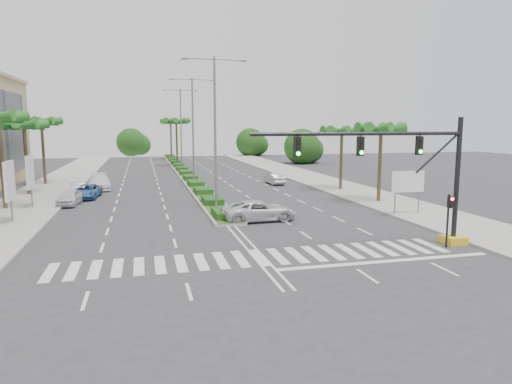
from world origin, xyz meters
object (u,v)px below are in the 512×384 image
Objects in this scene: car_parked_a at (69,198)px; car_right at (274,179)px; car_parked_c at (86,191)px; car_parked_b at (78,189)px; car_parked_d at (99,182)px; car_crossing at (259,211)px.

car_right is (20.91, 9.43, -0.01)m from car_parked_a.
car_parked_c is at bearing 12.06° from car_right.
car_parked_b is 1.00× the size of car_right.
car_parked_a is 0.99× the size of car_right.
car_parked_d is 1.05× the size of car_crossing.
car_parked_c is 0.84× the size of car_parked_d.
car_parked_b is 0.84× the size of car_parked_c.
car_parked_a is 22.94m from car_right.
car_parked_a is at bearing 20.12° from car_right.
car_parked_d is (1.61, 9.75, 0.15)m from car_parked_a.
car_parked_a reaches higher than car_right.
car_right is (19.31, -0.31, -0.16)m from car_parked_d.
car_crossing is (13.12, -13.71, 0.09)m from car_parked_c.
car_right is (6.82, 19.51, -0.09)m from car_crossing.
car_parked_a is 3.76m from car_parked_c.
car_parked_a is 0.70× the size of car_parked_d.
car_crossing reaches higher than car_parked_b.
car_parked_c is 6.15m from car_parked_d.
car_parked_c and car_right have the same top height.
car_parked_a is 0.83× the size of car_parked_c.
car_parked_a is 9.88m from car_parked_d.
car_parked_b is 21.11m from car_crossing.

